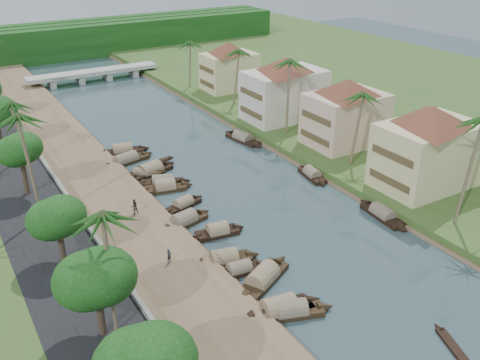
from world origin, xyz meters
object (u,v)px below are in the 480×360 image
sampan_1 (279,310)px  person_near (169,256)px  sampan_0 (291,311)px  bridge (93,73)px  building_near (428,146)px

sampan_1 → person_near: size_ratio=5.95×
sampan_0 → bridge: bearing=103.2°
sampan_0 → sampan_1: 1.01m
building_near → sampan_1: 30.89m
bridge → person_near: bearing=-101.7°
building_near → person_near: 34.42m
building_near → person_near: bearing=177.9°
bridge → building_near: building_near is taller
bridge → person_near: 74.30m
bridge → sampan_1: 84.42m
sampan_0 → sampan_1: sampan_1 is taller
sampan_1 → building_near: bearing=26.7°
bridge → sampan_0: size_ratio=3.46×
bridge → person_near: size_ratio=19.14×
bridge → sampan_0: bridge is taller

